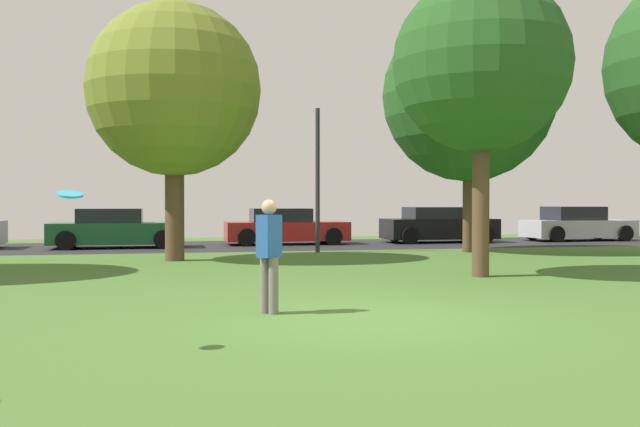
# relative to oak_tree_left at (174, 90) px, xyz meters

# --- Properties ---
(ground_plane) EXTENTS (44.00, 44.00, 0.00)m
(ground_plane) POSITION_rel_oak_tree_left_xyz_m (2.44, -9.96, -4.56)
(ground_plane) COLOR #47702D
(road_strip) EXTENTS (44.00, 6.40, 0.01)m
(road_strip) POSITION_rel_oak_tree_left_xyz_m (2.44, 6.04, -4.56)
(road_strip) COLOR #28282B
(road_strip) RESTS_ON ground_plane
(oak_tree_left) EXTENTS (4.65, 4.65, 6.91)m
(oak_tree_left) POSITION_rel_oak_tree_left_xyz_m (0.00, 0.00, 0.00)
(oak_tree_left) COLOR brown
(oak_tree_left) RESTS_ON ground_plane
(maple_tree_far) EXTENTS (3.73, 3.73, 6.35)m
(maple_tree_far) POSITION_rel_oak_tree_left_xyz_m (6.27, -5.48, -0.10)
(maple_tree_far) COLOR brown
(maple_tree_far) RESTS_ON ground_plane
(oak_tree_center) EXTENTS (5.36, 5.36, 7.57)m
(oak_tree_center) POSITION_rel_oak_tree_left_xyz_m (9.02, 1.28, 0.32)
(oak_tree_center) COLOR brown
(oak_tree_center) RESTS_ON ground_plane
(person_thrower) EXTENTS (0.39, 0.38, 1.61)m
(person_thrower) POSITION_rel_oak_tree_left_xyz_m (1.21, -9.38, -3.68)
(person_thrower) COLOR slate
(person_thrower) RESTS_ON ground_plane
(frisbee_disc) EXTENTS (0.34, 0.34, 0.09)m
(frisbee_disc) POSITION_rel_oak_tree_left_xyz_m (-1.18, -11.53, -2.91)
(frisbee_disc) COLOR #2DB2E0
(parked_car_green) EXTENTS (4.42, 2.02, 1.35)m
(parked_car_green) POSITION_rel_oak_tree_left_xyz_m (-1.92, 5.69, -3.94)
(parked_car_green) COLOR #195633
(parked_car_green) RESTS_ON ground_plane
(parked_car_red) EXTENTS (4.50, 1.96, 1.33)m
(parked_car_red) POSITION_rel_oak_tree_left_xyz_m (4.07, 6.41, -3.95)
(parked_car_red) COLOR #B21E1E
(parked_car_red) RESTS_ON ground_plane
(parked_car_black) EXTENTS (4.31, 2.07, 1.37)m
(parked_car_black) POSITION_rel_oak_tree_left_xyz_m (10.08, 6.40, -3.92)
(parked_car_black) COLOR black
(parked_car_black) RESTS_ON ground_plane
(parked_car_silver) EXTENTS (4.31, 2.04, 1.39)m
(parked_car_silver) POSITION_rel_oak_tree_left_xyz_m (16.06, 6.38, -3.93)
(parked_car_silver) COLOR #B7B7BC
(parked_car_silver) RESTS_ON ground_plane
(street_lamp_post) EXTENTS (0.14, 0.14, 4.50)m
(street_lamp_post) POSITION_rel_oak_tree_left_xyz_m (4.40, 2.24, -2.31)
(street_lamp_post) COLOR #2D2D33
(street_lamp_post) RESTS_ON ground_plane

